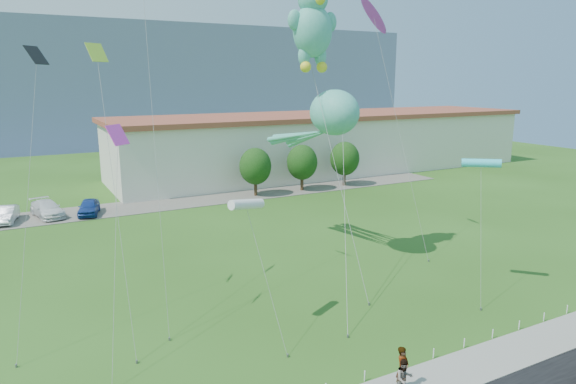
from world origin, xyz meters
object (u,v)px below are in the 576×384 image
at_px(warehouse, 328,142).
at_px(pedestrian_right, 404,378).
at_px(parked_car_silver, 6,214).
at_px(parked_car_blue, 89,207).
at_px(octopus_kite, 325,122).
at_px(pedestrian_left, 402,368).
at_px(parked_car_white, 47,209).
at_px(teddy_bear_kite, 313,24).

bearing_deg(warehouse, pedestrian_right, -119.24).
height_order(pedestrian_right, parked_car_silver, pedestrian_right).
xyz_separation_m(parked_car_blue, octopus_kite, (13.44, -21.12, 9.17)).
relative_size(warehouse, parked_car_silver, 13.88).
relative_size(parked_car_silver, octopus_kite, 0.27).
bearing_deg(pedestrian_left, parked_car_blue, 78.78).
distance_m(pedestrian_left, octopus_kite, 18.88).
bearing_deg(parked_car_silver, pedestrian_right, -58.16).
xyz_separation_m(pedestrian_left, octopus_kite, (5.81, 15.60, 8.91)).
bearing_deg(pedestrian_left, parked_car_silver, 88.53).
bearing_deg(parked_car_silver, pedestrian_left, -57.57).
bearing_deg(pedestrian_right, parked_car_white, 119.32).
distance_m(parked_car_silver, parked_car_white, 3.47).
bearing_deg(octopus_kite, parked_car_silver, 133.33).
distance_m(octopus_kite, teddy_bear_kite, 6.58).
bearing_deg(parked_car_white, parked_car_silver, 173.95).
relative_size(parked_car_blue, teddy_bear_kite, 0.23).
distance_m(parked_car_silver, teddy_bear_kite, 33.33).
height_order(parked_car_silver, parked_car_blue, parked_car_blue).
xyz_separation_m(pedestrian_right, parked_car_silver, (-14.42, 37.78, -0.13)).
height_order(parked_car_silver, octopus_kite, octopus_kite).
xyz_separation_m(pedestrian_left, parked_car_white, (-11.25, 37.75, -0.24)).
relative_size(warehouse, teddy_bear_kite, 3.21).
bearing_deg(parked_car_blue, octopus_kite, -42.86).
height_order(parked_car_white, octopus_kite, octopus_kite).
bearing_deg(octopus_kite, pedestrian_left, -110.42).
xyz_separation_m(parked_car_white, teddy_bear_kite, (15.56, -22.93, 15.51)).
xyz_separation_m(parked_car_silver, parked_car_white, (3.45, 0.40, 0.03)).
height_order(pedestrian_right, teddy_bear_kite, teddy_bear_kite).
bearing_deg(parked_car_blue, warehouse, 31.04).
relative_size(parked_car_white, teddy_bear_kite, 0.27).
distance_m(parked_car_blue, teddy_bear_kite, 29.38).
distance_m(warehouse, parked_car_white, 38.49).
height_order(parked_car_silver, parked_car_white, parked_car_white).
height_order(pedestrian_left, parked_car_white, pedestrian_left).
distance_m(warehouse, pedestrian_left, 53.49).
xyz_separation_m(parked_car_silver, parked_car_blue, (7.07, -0.63, 0.01)).
height_order(octopus_kite, teddy_bear_kite, teddy_bear_kite).
xyz_separation_m(warehouse, teddy_bear_kite, (-21.75, -31.80, 12.20)).
distance_m(parked_car_white, parked_car_blue, 3.76).
relative_size(parked_car_silver, parked_car_white, 0.85).
xyz_separation_m(warehouse, pedestrian_right, (-26.34, -47.05, -3.21)).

